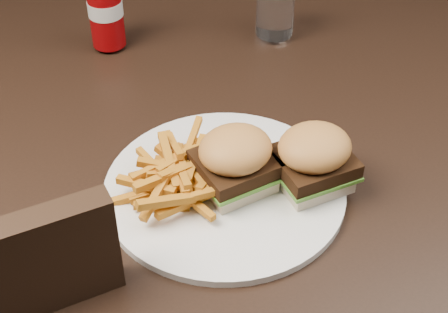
{
  "coord_description": "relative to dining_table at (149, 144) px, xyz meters",
  "views": [
    {
      "loc": [
        0.06,
        -0.74,
        1.34
      ],
      "look_at": [
        0.1,
        -0.11,
        0.8
      ],
      "focal_mm": 55.0,
      "sensor_mm": 36.0,
      "label": 1
    }
  ],
  "objects": [
    {
      "name": "fries_pile",
      "position": [
        0.04,
        -0.12,
        0.05
      ],
      "size": [
        0.13,
        0.13,
        0.05
      ],
      "primitive_type": null,
      "rotation": [
        0.0,
        0.0,
        -0.07
      ],
      "color": "#B25C0B",
      "rests_on": "plate"
    },
    {
      "name": "dining_table",
      "position": [
        0.0,
        0.0,
        0.0
      ],
      "size": [
        1.2,
        0.8,
        0.04
      ],
      "primitive_type": "cube",
      "color": "black",
      "rests_on": "ground"
    },
    {
      "name": "sandwich_half_a",
      "position": [
        0.11,
        -0.12,
        0.04
      ],
      "size": [
        0.11,
        0.1,
        0.02
      ],
      "primitive_type": "cube",
      "rotation": [
        0.0,
        0.0,
        0.46
      ],
      "color": "beige",
      "rests_on": "plate"
    },
    {
      "name": "sandwich_half_b",
      "position": [
        0.21,
        -0.12,
        0.04
      ],
      "size": [
        0.1,
        0.1,
        0.02
      ],
      "primitive_type": "cube",
      "rotation": [
        0.0,
        0.0,
        0.37
      ],
      "color": "beige",
      "rests_on": "plate"
    },
    {
      "name": "plate",
      "position": [
        0.1,
        -0.12,
        0.03
      ],
      "size": [
        0.3,
        0.3,
        0.01
      ],
      "primitive_type": "cylinder",
      "color": "white",
      "rests_on": "dining_table"
    },
    {
      "name": "chair_far",
      "position": [
        -0.03,
        0.92,
        -0.3
      ],
      "size": [
        0.57,
        0.57,
        0.04
      ],
      "primitive_type": "cube",
      "rotation": [
        0.0,
        0.0,
        3.46
      ],
      "color": "black",
      "rests_on": "ground"
    },
    {
      "name": "tumbler",
      "position": [
        0.2,
        0.24,
        0.08
      ],
      "size": [
        0.08,
        0.08,
        0.1
      ],
      "primitive_type": "cylinder",
      "rotation": [
        0.0,
        0.0,
        -0.38
      ],
      "color": "white",
      "rests_on": "dining_table"
    },
    {
      "name": "ketchup_bottle",
      "position": [
        -0.07,
        0.23,
        0.08
      ],
      "size": [
        0.05,
        0.05,
        0.11
      ],
      "primitive_type": "cylinder",
      "rotation": [
        0.0,
        0.0,
        -0.0
      ],
      "color": "#860407",
      "rests_on": "dining_table"
    }
  ]
}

